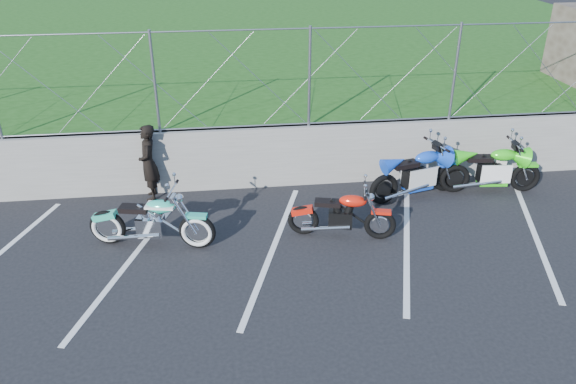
{
  "coord_description": "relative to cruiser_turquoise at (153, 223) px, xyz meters",
  "views": [
    {
      "loc": [
        -0.79,
        -7.26,
        5.26
      ],
      "look_at": [
        0.29,
        1.3,
        0.91
      ],
      "focal_mm": 35.0,
      "sensor_mm": 36.0,
      "label": 1
    }
  ],
  "objects": [
    {
      "name": "retaining_wall",
      "position": [
        2.04,
        2.17,
        0.21
      ],
      "size": [
        30.0,
        0.22,
        1.3
      ],
      "primitive_type": "cube",
      "color": "slate",
      "rests_on": "ground"
    },
    {
      "name": "sportbike_blue",
      "position": [
        5.14,
        1.23,
        0.03
      ],
      "size": [
        2.09,
        0.82,
        1.11
      ],
      "rotation": [
        0.0,
        0.0,
        0.27
      ],
      "color": "black",
      "rests_on": "ground"
    },
    {
      "name": "grass_field",
      "position": [
        2.04,
        12.17,
        0.21
      ],
      "size": [
        30.0,
        20.0,
        1.3
      ],
      "primitive_type": "cube",
      "color": "#1A4813",
      "rests_on": "ground"
    },
    {
      "name": "person_standing",
      "position": [
        -0.21,
        1.87,
        0.33
      ],
      "size": [
        0.42,
        0.6,
        1.56
      ],
      "primitive_type": "imported",
      "rotation": [
        0.0,
        0.0,
        -1.48
      ],
      "color": "black",
      "rests_on": "ground"
    },
    {
      "name": "naked_orange",
      "position": [
        3.31,
        -0.11,
        -0.03
      ],
      "size": [
        1.89,
        0.7,
        0.96
      ],
      "rotation": [
        0.0,
        0.0,
        -0.25
      ],
      "color": "black",
      "rests_on": "ground"
    },
    {
      "name": "cruiser_turquoise",
      "position": [
        0.0,
        0.0,
        0.0
      ],
      "size": [
        2.2,
        0.73,
        1.11
      ],
      "rotation": [
        0.0,
        0.0,
        -0.22
      ],
      "color": "black",
      "rests_on": "ground"
    },
    {
      "name": "parking_lines",
      "position": [
        3.24,
        -0.33,
        -0.44
      ],
      "size": [
        18.29,
        4.31,
        0.01
      ],
      "color": "silver",
      "rests_on": "ground"
    },
    {
      "name": "sportbike_green",
      "position": [
        6.74,
        1.27,
        0.02
      ],
      "size": [
        2.09,
        0.74,
        1.08
      ],
      "rotation": [
        0.0,
        0.0,
        -0.1
      ],
      "color": "black",
      "rests_on": "ground"
    },
    {
      "name": "ground",
      "position": [
        2.04,
        -1.33,
        -0.44
      ],
      "size": [
        90.0,
        90.0,
        0.0
      ],
      "primitive_type": "plane",
      "color": "black",
      "rests_on": "ground"
    },
    {
      "name": "chain_link_fence",
      "position": [
        2.04,
        2.17,
        1.86
      ],
      "size": [
        28.0,
        0.03,
        2.0
      ],
      "color": "gray",
      "rests_on": "retaining_wall"
    }
  ]
}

